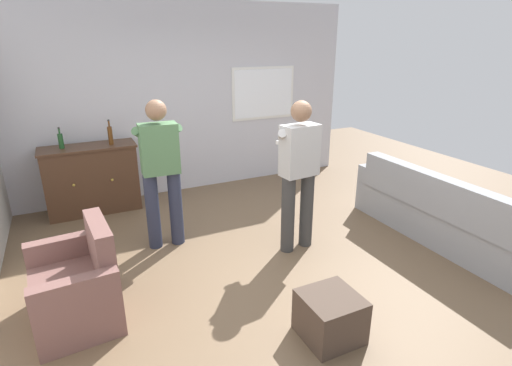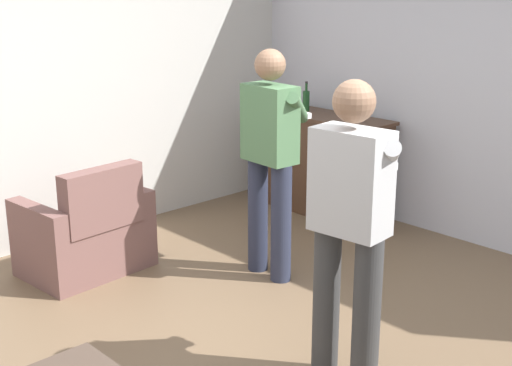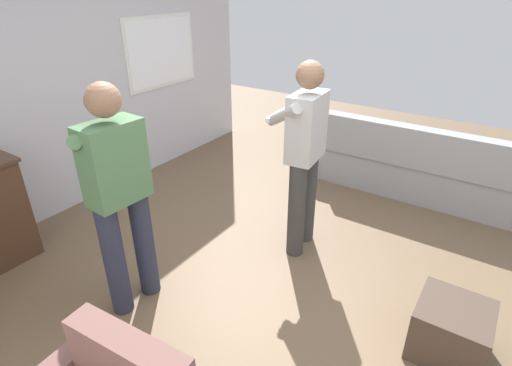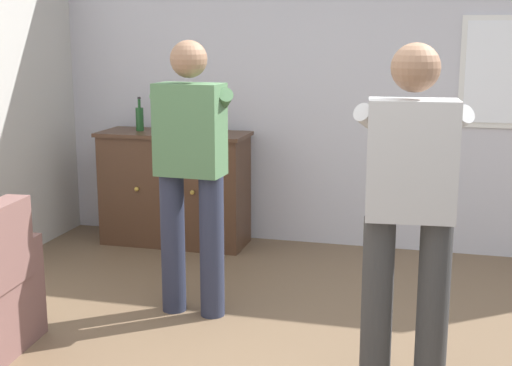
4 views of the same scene
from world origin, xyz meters
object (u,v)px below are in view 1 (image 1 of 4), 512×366
Objects in this scene: armchair at (78,288)px; ottoman at (330,316)px; couch at (439,215)px; sideboard_cabinet at (92,179)px; bottle_liquor_amber at (61,141)px; bottle_wine_green at (110,135)px; person_standing_right at (298,170)px; person_standing_left at (161,168)px.

armchair reaches higher than ottoman.
sideboard_cabinet reaches higher than couch.
bottle_liquor_amber is at bearing 116.67° from ottoman.
bottle_wine_green is at bearing 108.53° from ottoman.
person_standing_right reaches higher than sideboard_cabinet.
couch and armchair have the same top height.
sideboard_cabinet is at bearing 115.34° from person_standing_left.
couch is 5.38× the size of ottoman.
bottle_liquor_amber is at bearing 144.98° from couch.
armchair is 2.51m from bottle_wine_green.
person_standing_left is (-0.80, 2.10, 0.75)m from ottoman.
person_standing_left is at bearing 151.62° from person_standing_right.
person_standing_right is at bearing 6.18° from armchair.
bottle_wine_green is 1.21× the size of bottle_liquor_amber.
couch is 4.46m from sideboard_cabinet.
armchair is 2.37m from sideboard_cabinet.
armchair is 2.12m from ottoman.
bottle_wine_green is at bearing -6.97° from sideboard_cabinet.
bottle_liquor_amber is at bearing 137.15° from person_standing_right.
sideboard_cabinet is 1.60m from person_standing_left.
couch reaches higher than ottoman.
bottle_liquor_amber is 1.70m from person_standing_left.
person_standing_left is (0.95, -1.40, -0.10)m from bottle_liquor_amber.
person_standing_left is 1.00× the size of person_standing_right.
person_standing_right reaches higher than bottle_liquor_amber.
person_standing_right is (2.28, -2.11, -0.10)m from bottle_liquor_amber.
bottle_wine_green is (0.63, 2.31, 0.77)m from armchair.
armchair is at bearing -135.51° from person_standing_left.
ottoman is (1.78, -1.13, -0.10)m from armchair.
ottoman is (1.15, -3.44, -0.87)m from bottle_wine_green.
couch is at bearing -5.03° from armchair.
couch is at bearing -37.05° from sideboard_cabinet.
ottoman is (1.46, -3.48, -0.28)m from sideboard_cabinet.
bottle_liquor_amber reaches higher than sideboard_cabinet.
bottle_liquor_amber is at bearing 89.34° from armchair.
person_standing_right is at bearing 69.37° from ottoman.
person_standing_left is at bearing -64.66° from sideboard_cabinet.
armchair is 2.41m from person_standing_right.
armchair is at bearing -173.82° from person_standing_right.
bottle_wine_green is (-3.26, 2.65, 0.73)m from couch.
bottle_liquor_amber is at bearing 176.47° from sideboard_cabinet.
person_standing_right is (2.31, 0.25, 0.65)m from armchair.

